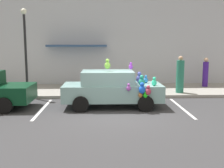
{
  "coord_description": "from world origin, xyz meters",
  "views": [
    {
      "loc": [
        -0.53,
        -9.98,
        2.68
      ],
      "look_at": [
        -0.11,
        1.85,
        0.9
      ],
      "focal_mm": 43.17,
      "sensor_mm": 36.0,
      "label": 1
    }
  ],
  "objects": [
    {
      "name": "pedestrian_near_shopfront",
      "position": [
        3.49,
        3.72,
        1.03
      ],
      "size": [
        0.4,
        0.4,
        1.91
      ],
      "color": "#29775F",
      "rests_on": "sidewalk"
    },
    {
      "name": "pedestrian_walking_past",
      "position": [
        5.57,
        5.66,
        0.96
      ],
      "size": [
        0.32,
        0.32,
        1.71
      ],
      "color": "#3B1C80",
      "rests_on": "sidewalk"
    },
    {
      "name": "street_lamp_post",
      "position": [
        -4.31,
        3.5,
        2.7
      ],
      "size": [
        0.28,
        0.28,
        4.21
      ],
      "color": "black",
      "rests_on": "sidewalk"
    },
    {
      "name": "teddy_bear_on_sidewalk",
      "position": [
        -0.14,
        3.62,
        0.51
      ],
      "size": [
        0.41,
        0.34,
        0.78
      ],
      "color": "brown",
      "rests_on": "sidewalk"
    },
    {
      "name": "sidewalk",
      "position": [
        0.0,
        5.0,
        0.07
      ],
      "size": [
        24.0,
        4.0,
        0.15
      ],
      "primitive_type": "cube",
      "color": "gray",
      "rests_on": "ground"
    },
    {
      "name": "plush_covered_car",
      "position": [
        -0.14,
        1.25,
        0.8
      ],
      "size": [
        4.15,
        1.99,
        2.06
      ],
      "color": "#7DA7A5",
      "rests_on": "ground"
    },
    {
      "name": "parking_stripe_front",
      "position": [
        2.8,
        1.0,
        0.0
      ],
      "size": [
        0.12,
        3.6,
        0.01
      ],
      "primitive_type": "cube",
      "color": "silver",
      "rests_on": "ground"
    },
    {
      "name": "ground_plane",
      "position": [
        0.0,
        0.0,
        0.0
      ],
      "size": [
        60.0,
        60.0,
        0.0
      ],
      "primitive_type": "plane",
      "color": "#38383A"
    },
    {
      "name": "parking_stripe_rear",
      "position": [
        -3.02,
        1.0,
        0.0
      ],
      "size": [
        0.12,
        3.6,
        0.01
      ],
      "primitive_type": "cube",
      "color": "silver",
      "rests_on": "ground"
    },
    {
      "name": "storefront_building",
      "position": [
        -0.02,
        7.14,
        3.19
      ],
      "size": [
        24.0,
        1.25,
        6.4
      ],
      "color": "#B2B7C1",
      "rests_on": "ground"
    }
  ]
}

